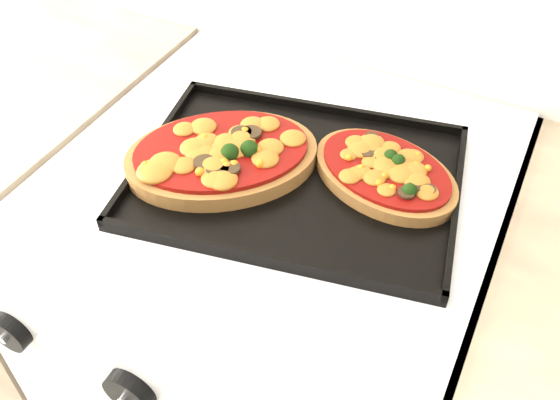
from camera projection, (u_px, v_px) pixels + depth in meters
The scene contains 7 objects.
stove at pixel (278, 355), 1.16m from camera, with size 0.60×0.60×0.91m, color silver.
control_panel at pixel (149, 381), 0.68m from camera, with size 0.60×0.02×0.09m, color silver.
knob_left at pixel (10, 332), 0.72m from camera, with size 0.05×0.05×0.02m, color black.
knob_center at pixel (130, 392), 0.67m from camera, with size 0.06×0.06×0.02m, color black.
baking_tray at pixel (297, 175), 0.82m from camera, with size 0.42×0.31×0.02m, color black.
pizza_left at pixel (222, 154), 0.82m from camera, with size 0.26×0.18×0.04m, color olive, non-canonical shape.
pizza_right at pixel (385, 172), 0.80m from camera, with size 0.20×0.14×0.03m, color olive, non-canonical shape.
Camera 1 is at (0.30, 1.14, 1.47)m, focal length 40.00 mm.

